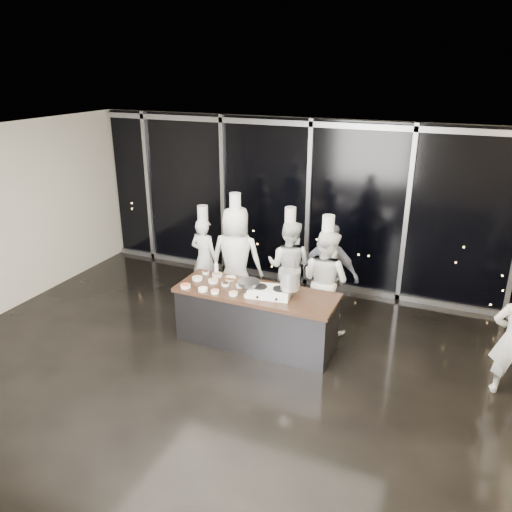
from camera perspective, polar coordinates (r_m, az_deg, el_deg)
The scene contains 14 objects.
ground at distance 7.27m, azimuth -2.87°, elevation -13.25°, with size 9.00×9.00×0.00m, color black.
room_shell at distance 6.21m, azimuth -1.79°, elevation 3.73°, with size 9.02×7.02×3.21m.
window_wall at distance 9.53m, azimuth 6.08°, elevation 5.78°, with size 8.90×0.11×3.20m.
demo_counter at distance 7.73m, azimuth 0.01°, elevation -7.02°, with size 2.46×0.86×0.90m.
stove at distance 7.36m, azimuth 1.60°, elevation -4.11°, with size 0.66×0.46×0.14m.
frying_pan at distance 7.40m, azimuth -0.88°, elevation -3.06°, with size 0.59×0.37×0.05m.
stock_pot at distance 7.23m, azimuth 3.91°, elevation -2.78°, with size 0.27×0.27×0.27m, color silver.
prep_bowls at distance 7.72m, azimuth -4.11°, elevation -3.22°, with size 1.38×0.73×0.05m.
squeeze_bottle at distance 8.11m, azimuth -4.56°, elevation -1.36°, with size 0.06×0.06×0.23m.
chef_far_left at distance 9.17m, azimuth -5.91°, elevation -0.13°, with size 0.61×0.44×1.77m.
chef_left at distance 8.64m, azimuth -2.29°, elevation -0.29°, with size 1.00×0.73×2.11m.
chef_center at distance 8.65m, azimuth 3.81°, elevation -1.09°, with size 0.82×0.65×1.88m.
guest at distance 8.34m, azimuth 8.45°, elevation -2.02°, with size 1.06×0.60×1.71m.
chef_right at distance 8.05m, azimuth 7.93°, elevation -2.77°, with size 1.02×0.92×1.95m.
Camera 1 is at (2.70, -5.36, 4.10)m, focal length 35.00 mm.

